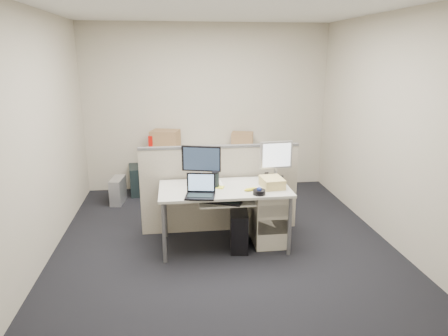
{
  "coord_description": "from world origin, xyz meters",
  "views": [
    {
      "loc": [
        -0.55,
        -4.33,
        2.22
      ],
      "look_at": [
        0.01,
        0.15,
        0.92
      ],
      "focal_mm": 32.0,
      "sensor_mm": 36.0,
      "label": 1
    }
  ],
  "objects": [
    {
      "name": "desk_phone",
      "position": [
        0.6,
        0.08,
        0.77
      ],
      "size": [
        0.27,
        0.24,
        0.07
      ],
      "primitive_type": "cube",
      "rotation": [
        0.0,
        0.0,
        -0.25
      ],
      "color": "black",
      "rests_on": "desk"
    },
    {
      "name": "travel_mug",
      "position": [
        -0.1,
        0.02,
        0.82
      ],
      "size": [
        0.1,
        0.1,
        0.18
      ],
      "primitive_type": "cylinder",
      "rotation": [
        0.0,
        0.0,
        -0.28
      ],
      "color": "black",
      "rests_on": "desk"
    },
    {
      "name": "wall_left",
      "position": [
        -2.0,
        0.0,
        1.35
      ],
      "size": [
        0.02,
        4.5,
        2.7
      ],
      "primitive_type": "cube",
      "color": "#BEB19F",
      "rests_on": "ground"
    },
    {
      "name": "cubicle_partition",
      "position": [
        0.0,
        0.45,
        0.55
      ],
      "size": [
        2.0,
        0.06,
        1.1
      ],
      "primitive_type": "cube",
      "color": "#B7A896",
      "rests_on": "floor"
    },
    {
      "name": "manila_folders",
      "position": [
        0.55,
        -0.05,
        0.79
      ],
      "size": [
        0.26,
        0.32,
        0.11
      ],
      "primitive_type": "cube",
      "rotation": [
        0.0,
        0.0,
        0.09
      ],
      "color": "#EAD982",
      "rests_on": "desk"
    },
    {
      "name": "back_counter",
      "position": [
        0.0,
        1.93,
        0.36
      ],
      "size": [
        2.0,
        0.6,
        0.72
      ],
      "primitive_type": "cube",
      "color": "beige",
      "rests_on": "floor"
    },
    {
      "name": "wall_back",
      "position": [
        0.0,
        2.25,
        1.35
      ],
      "size": [
        4.0,
        0.02,
        2.7
      ],
      "primitive_type": "cube",
      "color": "#BEB19F",
      "rests_on": "ground"
    },
    {
      "name": "paper_stack",
      "position": [
        -0.12,
        0.12,
        0.74
      ],
      "size": [
        0.23,
        0.29,
        0.01
      ],
      "primitive_type": "cube",
      "rotation": [
        0.0,
        0.0,
        0.06
      ],
      "color": "white",
      "rests_on": "desk"
    },
    {
      "name": "pc_tower_desk",
      "position": [
        0.17,
        -0.05,
        0.23
      ],
      "size": [
        0.26,
        0.52,
        0.46
      ],
      "primitive_type": "cube",
      "rotation": [
        0.0,
        0.0,
        -0.12
      ],
      "color": "black",
      "rests_on": "floor"
    },
    {
      "name": "cardboard_box_left",
      "position": [
        -0.7,
        2.02,
        0.88
      ],
      "size": [
        0.5,
        0.43,
        0.32
      ],
      "primitive_type": "cube",
      "rotation": [
        0.0,
        0.0,
        -0.28
      ],
      "color": "#946449",
      "rests_on": "back_counter"
    },
    {
      "name": "cardboard_box_right",
      "position": [
        0.56,
        2.04,
        0.85
      ],
      "size": [
        0.4,
        0.35,
        0.25
      ],
      "primitive_type": "cube",
      "rotation": [
        0.0,
        0.0,
        -0.24
      ],
      "color": "#946449",
      "rests_on": "back_counter"
    },
    {
      "name": "keyboard",
      "position": [
        -0.05,
        -0.22,
        0.64
      ],
      "size": [
        0.46,
        0.31,
        0.02
      ],
      "primitive_type": "cube",
      "rotation": [
        0.0,
        0.0,
        -0.41
      ],
      "color": "black",
      "rests_on": "keyboard_tray"
    },
    {
      "name": "cellphone",
      "position": [
        -0.15,
        0.05,
        0.74
      ],
      "size": [
        0.06,
        0.11,
        0.01
      ],
      "primitive_type": "cube",
      "rotation": [
        0.0,
        0.0,
        0.03
      ],
      "color": "black",
      "rests_on": "desk"
    },
    {
      "name": "trackball",
      "position": [
        0.35,
        -0.28,
        0.76
      ],
      "size": [
        0.17,
        0.17,
        0.05
      ],
      "primitive_type": "cylinder",
      "rotation": [
        0.0,
        0.0,
        0.22
      ],
      "color": "black",
      "rests_on": "desk"
    },
    {
      "name": "banana",
      "position": [
        0.28,
        -0.15,
        0.75
      ],
      "size": [
        0.18,
        0.09,
        0.04
      ],
      "primitive_type": "ellipsoid",
      "rotation": [
        0.0,
        0.0,
        0.31
      ],
      "color": "#FEF138",
      "rests_on": "desk"
    },
    {
      "name": "wall_right",
      "position": [
        2.0,
        0.0,
        1.35
      ],
      "size": [
        0.02,
        4.5,
        2.7
      ],
      "primitive_type": "cube",
      "color": "#BEB19F",
      "rests_on": "ground"
    },
    {
      "name": "monitor_main",
      "position": [
        -0.25,
        0.18,
        0.96
      ],
      "size": [
        0.49,
        0.29,
        0.46
      ],
      "primitive_type": "cube",
      "rotation": [
        0.0,
        0.0,
        -0.26
      ],
      "color": "black",
      "rests_on": "desk"
    },
    {
      "name": "wall_front",
      "position": [
        0.0,
        -2.25,
        1.35
      ],
      "size": [
        4.0,
        0.02,
        2.7
      ],
      "primitive_type": "cube",
      "color": "#BEB19F",
      "rests_on": "ground"
    },
    {
      "name": "ceiling",
      "position": [
        0.0,
        0.0,
        2.7
      ],
      "size": [
        4.0,
        4.5,
        0.01
      ],
      "primitive_type": "cube",
      "color": "white",
      "rests_on": "ground"
    },
    {
      "name": "desk",
      "position": [
        0.0,
        0.0,
        0.66
      ],
      "size": [
        1.5,
        0.75,
        0.73
      ],
      "color": "beige",
      "rests_on": "floor"
    },
    {
      "name": "drawer_pedestal",
      "position": [
        0.55,
        0.05,
        0.33
      ],
      "size": [
        0.4,
        0.55,
        0.65
      ],
      "primitive_type": "cube",
      "color": "beige",
      "rests_on": "floor"
    },
    {
      "name": "pc_tower_spare_silver",
      "position": [
        -1.45,
        1.63,
        0.19
      ],
      "size": [
        0.22,
        0.43,
        0.39
      ],
      "primitive_type": "cube",
      "rotation": [
        0.0,
        0.0,
        -0.13
      ],
      "color": "#B7B7BC",
      "rests_on": "floor"
    },
    {
      "name": "pc_tower_spare_dark",
      "position": [
        -1.2,
        2.03,
        0.23
      ],
      "size": [
        0.26,
        0.51,
        0.46
      ],
      "primitive_type": "cube",
      "rotation": [
        0.0,
        0.0,
        0.12
      ],
      "color": "black",
      "rests_on": "floor"
    },
    {
      "name": "sticky_pad",
      "position": [
        -0.05,
        0.0,
        0.74
      ],
      "size": [
        0.11,
        0.11,
        0.01
      ],
      "primitive_type": "cube",
      "rotation": [
        0.0,
        0.0,
        -0.42
      ],
      "color": "#FDFF38",
      "rests_on": "desk"
    },
    {
      "name": "keyboard_tray",
      "position": [
        0.0,
        -0.18,
        0.62
      ],
      "size": [
        0.62,
        0.32,
        0.02
      ],
      "primitive_type": "cube",
      "color": "beige",
      "rests_on": "desk"
    },
    {
      "name": "red_binder",
      "position": [
        -0.9,
        2.03,
        0.85
      ],
      "size": [
        0.13,
        0.28,
        0.25
      ],
      "primitive_type": "cube",
      "rotation": [
        0.0,
        0.0,
        -0.24
      ],
      "color": "#B10A05",
      "rests_on": "back_counter"
    },
    {
      "name": "floor",
      "position": [
        0.0,
        0.0,
        -0.01
      ],
      "size": [
        4.0,
        4.5,
        0.01
      ],
      "primitive_type": "cube",
      "color": "black",
      "rests_on": "ground"
    },
    {
      "name": "laptop",
      "position": [
        -0.3,
        -0.28,
        0.85
      ],
      "size": [
        0.35,
        0.29,
        0.24
      ],
      "primitive_type": "cube",
      "rotation": [
        0.0,
        0.0,
        -0.18
      ],
      "color": "black",
      "rests_on": "desk"
    },
    {
      "name": "monitor_small",
      "position": [
        0.65,
        0.18,
        0.97
      ],
      "size": [
        0.41,
        0.23,
        0.48
      ],
      "primitive_type": "cube",
      "rotation": [
        0.0,
        0.0,
        0.08
      ],
      "color": "#B7B7BC",
      "rests_on": "desk"
    }
  ]
}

